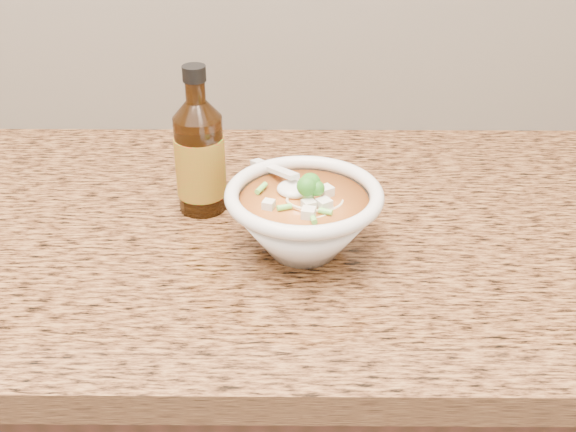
{
  "coord_description": "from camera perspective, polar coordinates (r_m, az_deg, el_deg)",
  "views": [
    {
      "loc": [
        0.19,
        0.82,
        1.42
      ],
      "look_at": [
        0.19,
        1.6,
        0.95
      ],
      "focal_mm": 45.0,
      "sensor_mm": 36.0,
      "label": 1
    }
  ],
  "objects": [
    {
      "name": "soup_bowl",
      "position": [
        0.91,
        1.24,
        -0.26
      ],
      "size": [
        0.2,
        0.21,
        0.11
      ],
      "rotation": [
        0.0,
        0.0,
        -0.37
      ],
      "color": "silver",
      "rests_on": "counter_slab"
    },
    {
      "name": "hot_sauce_bottle",
      "position": [
        1.0,
        -6.98,
        4.61
      ],
      "size": [
        0.09,
        0.09,
        0.21
      ],
      "rotation": [
        0.0,
        0.0,
        0.39
      ],
      "color": "#301806",
      "rests_on": "counter_slab"
    },
    {
      "name": "counter_slab",
      "position": [
        1.03,
        -10.46,
        -1.17
      ],
      "size": [
        4.0,
        0.68,
        0.04
      ],
      "primitive_type": "cube",
      "color": "brown",
      "rests_on": "cabinet"
    }
  ]
}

